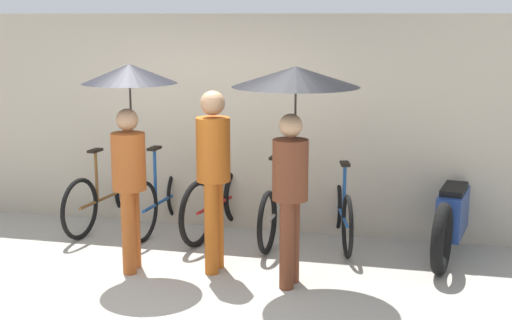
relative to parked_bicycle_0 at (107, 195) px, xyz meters
name	(u,v)px	position (x,y,z in m)	size (l,w,h in m)	color
ground_plane	(163,293)	(1.37, -1.82, -0.36)	(30.00, 30.00, 0.00)	#9E998E
back_wall	(227,123)	(1.37, 0.31, 0.85)	(11.88, 0.12, 2.43)	#B2A893
parked_bicycle_0	(107,195)	(0.00, 0.00, 0.00)	(0.44, 1.76, 1.06)	black
parked_bicycle_1	(163,199)	(0.68, 0.01, 0.00)	(0.44, 1.62, 0.99)	black
parked_bicycle_2	(220,201)	(1.37, -0.01, 0.01)	(0.53, 1.67, 1.04)	black
parked_bicycle_3	(279,208)	(2.05, -0.05, -0.01)	(0.44, 1.64, 0.99)	black
parked_bicycle_4	(342,211)	(2.73, -0.01, -0.01)	(0.54, 1.56, 1.04)	black
pedestrian_leading	(129,114)	(0.86, -1.25, 1.14)	(0.90, 0.90, 1.97)	#9E4C1E
pedestrian_center	(213,167)	(1.65, -1.15, 0.66)	(0.32, 0.32, 1.73)	#B25619
pedestrian_trailing	(294,108)	(2.43, -1.26, 1.25)	(1.14, 1.14, 1.97)	brown
motorcycle	(453,216)	(3.88, -0.08, 0.03)	(0.64, 2.04, 0.91)	black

